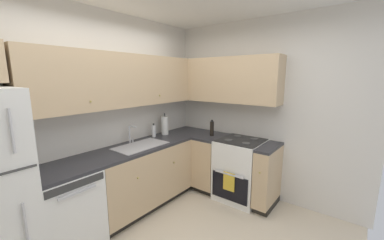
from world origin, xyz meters
name	(u,v)px	position (x,y,z in m)	size (l,w,h in m)	color
wall_back	(95,117)	(0.00, 1.45, 1.31)	(3.63, 0.05, 2.62)	silver
wall_right	(261,111)	(1.79, 0.00, 1.31)	(0.05, 2.95, 2.62)	silver
dishwasher	(66,210)	(-0.59, 1.13, 0.43)	(0.60, 0.63, 0.86)	white
lower_cabinets_back	(142,177)	(0.44, 1.13, 0.43)	(1.45, 0.62, 0.86)	tan
countertop_back	(141,146)	(0.44, 1.13, 0.88)	(2.66, 0.60, 0.04)	#2D2D33
lower_cabinets_right	(230,168)	(1.47, 0.31, 0.43)	(0.62, 1.20, 0.86)	tan
countertop_right	(230,140)	(1.47, 0.31, 0.88)	(0.60, 1.20, 0.03)	#2D2D33
oven_range	(240,169)	(1.48, 0.14, 0.45)	(0.68, 0.62, 1.04)	white
upper_cabinets_back	(121,81)	(0.28, 1.27, 1.76)	(2.34, 0.34, 0.67)	tan
upper_cabinets_right	(223,80)	(1.61, 0.55, 1.76)	(0.32, 1.75, 0.67)	tan
sink	(141,149)	(0.41, 1.10, 0.85)	(0.71, 0.40, 0.10)	#B7B7BC
faucet	(131,133)	(0.42, 1.31, 1.04)	(0.07, 0.16, 0.26)	silver
soap_bottle	(154,131)	(0.85, 1.31, 0.99)	(0.06, 0.06, 0.21)	silver
paper_towel_roll	(165,125)	(1.07, 1.29, 1.04)	(0.11, 0.11, 0.35)	white
oil_bottle	(212,128)	(1.47, 0.64, 1.01)	(0.06, 0.06, 0.25)	black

